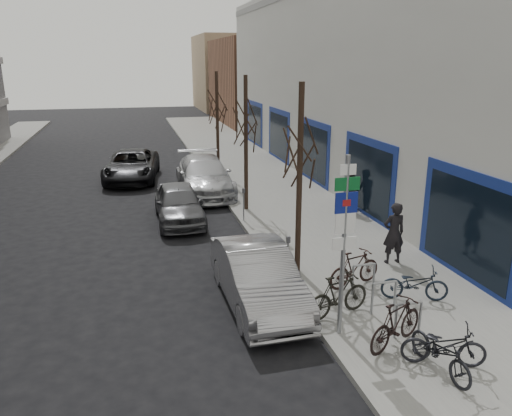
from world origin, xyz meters
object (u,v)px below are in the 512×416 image
meter_front (288,254)px  bike_rack (384,293)px  tree_mid (246,112)px  bike_mid_curb (415,281)px  bike_near_left (441,348)px  bike_near_right (396,323)px  parked_car_back (204,176)px  bike_far_curb (444,342)px  parked_car_mid (179,203)px  pedestrian_near (394,233)px  highway_sign_pole (344,236)px  parked_car_front (258,277)px  pedestrian_far (350,190)px  lane_car (132,165)px  tree_far (217,99)px  bike_mid_inner (338,295)px  meter_back (218,171)px  bike_far_inner (355,268)px  meter_mid (244,201)px  tree_near (301,135)px

meter_front → bike_rack: bearing=-55.5°
tree_mid → bike_mid_curb: 9.87m
bike_rack → bike_near_left: bearing=-91.8°
bike_near_right → parked_car_back: size_ratio=0.31×
bike_far_curb → parked_car_mid: bearing=42.9°
pedestrian_near → bike_far_curb: bearing=72.9°
highway_sign_pole → parked_car_front: highway_sign_pole is taller
bike_rack → bike_near_right: size_ratio=1.26×
meter_front → bike_near_right: size_ratio=0.71×
bike_near_right → bike_mid_curb: bearing=-67.0°
bike_rack → tree_mid: size_ratio=0.41×
bike_far_curb → pedestrian_far: bearing=8.0°
bike_near_left → lane_car: lane_car is taller
highway_sign_pole → tree_far: 16.59m
bike_rack → bike_mid_inner: bike_mid_inner is taller
meter_back → highway_sign_pole: bearing=-89.0°
bike_mid_curb → pedestrian_far: 7.93m
meter_front → lane_car: size_ratio=0.23×
meter_back → pedestrian_far: size_ratio=0.75×
meter_front → bike_far_inner: size_ratio=0.74×
meter_mid → bike_mid_curb: (2.74, -7.47, -0.25)m
bike_far_inner → pedestrian_far: size_ratio=1.01×
meter_back → lane_car: (-4.01, 3.15, -0.15)m
parked_car_back → pedestrian_near: (4.17, -10.09, 0.25)m
tree_near → bike_near_right: 5.53m
parked_car_back → pedestrian_far: bearing=-40.8°
meter_back → bike_near_left: size_ratio=0.74×
pedestrian_near → bike_rack: bearing=58.7°
parked_car_back → pedestrian_far: (5.21, -4.70, 0.15)m
tree_near → parked_car_front: (-1.56, -1.44, -3.34)m
parked_car_front → pedestrian_near: pedestrian_near is taller
tree_mid → meter_back: tree_mid is taller
parked_car_mid → tree_near: bearing=-64.7°
bike_mid_inner → bike_mid_curb: bearing=-97.5°
parked_car_front → bike_near_left: bearing=-56.7°
bike_far_inner → parked_car_back: 11.56m
bike_near_left → meter_back: bearing=89.1°
parked_car_back → lane_car: 4.91m
parked_car_back → pedestrian_near: bearing=-66.2°
tree_far → parked_car_back: (-1.20, -3.02, -3.26)m
bike_far_curb → parked_car_back: parked_car_back is taller
highway_sign_pole → parked_car_back: bearing=94.2°
lane_car → parked_car_mid: bearing=-70.7°
bike_near_left → bike_mid_inner: (-1.05, 2.58, 0.02)m
pedestrian_near → bike_mid_curb: bearing=75.0°
meter_front → meter_back: (0.00, 11.00, 0.00)m
bike_near_left → bike_near_right: size_ratio=0.95×
bike_mid_inner → pedestrian_near: size_ratio=0.94×
bike_mid_inner → bike_far_curb: bearing=-167.6°
tree_near → lane_car: bearing=108.1°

